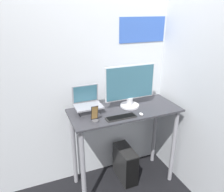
# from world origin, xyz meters

# --- Properties ---
(wall_back) EXTENTS (6.00, 0.06, 2.60)m
(wall_back) POSITION_xyz_m (0.00, 0.60, 1.30)
(wall_back) COLOR silver
(wall_back) RESTS_ON ground_plane
(wall_side_right) EXTENTS (0.05, 6.00, 2.60)m
(wall_side_right) POSITION_xyz_m (0.68, 0.00, 1.30)
(wall_side_right) COLOR silver
(wall_side_right) RESTS_ON ground_plane
(desk) EXTENTS (1.20, 0.51, 0.97)m
(desk) POSITION_xyz_m (0.00, 0.26, 0.76)
(desk) COLOR #333338
(desk) RESTS_ON ground_plane
(laptop) EXTENTS (0.28, 0.22, 0.28)m
(laptop) POSITION_xyz_m (-0.39, 0.35, 1.05)
(laptop) COLOR #4C4C51
(laptop) RESTS_ON desk
(monitor) EXTENTS (0.57, 0.21, 0.47)m
(monitor) POSITION_xyz_m (0.08, 0.31, 1.20)
(monitor) COLOR silver
(monitor) RESTS_ON desk
(keyboard) EXTENTS (0.31, 0.10, 0.02)m
(keyboard) POSITION_xyz_m (-0.12, 0.09, 0.98)
(keyboard) COLOR black
(keyboard) RESTS_ON desk
(mouse) EXTENTS (0.03, 0.06, 0.02)m
(mouse) POSITION_xyz_m (0.10, 0.07, 0.99)
(mouse) COLOR white
(mouse) RESTS_ON desk
(cell_phone) EXTENTS (0.07, 0.07, 0.17)m
(cell_phone) POSITION_xyz_m (-0.39, 0.12, 1.03)
(cell_phone) COLOR #4C4C51
(cell_phone) RESTS_ON desk
(computer_tower) EXTENTS (0.17, 0.39, 0.42)m
(computer_tower) POSITION_xyz_m (0.04, 0.30, 0.21)
(computer_tower) COLOR black
(computer_tower) RESTS_ON ground_plane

